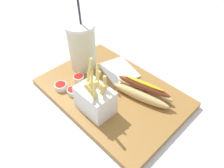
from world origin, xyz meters
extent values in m
cube|color=silver|center=(0.00, 0.00, -0.01)|extent=(2.40, 2.40, 0.02)
cube|color=olive|center=(0.00, 0.00, 0.01)|extent=(0.47, 0.32, 0.02)
cylinder|color=beige|center=(-0.17, 0.02, 0.10)|extent=(0.09, 0.09, 0.16)
cylinder|color=white|center=(-0.17, 0.02, 0.18)|extent=(0.10, 0.10, 0.01)
cylinder|color=#262633|center=(-0.16, 0.02, 0.23)|extent=(0.02, 0.02, 0.10)
cube|color=white|center=(0.02, -0.09, 0.06)|extent=(0.11, 0.08, 0.08)
cube|color=#E5C660|center=(0.05, -0.09, 0.11)|extent=(0.02, 0.01, 0.06)
cube|color=#E5C660|center=(-0.01, -0.08, 0.14)|extent=(0.02, 0.02, 0.10)
cube|color=#E5C660|center=(0.01, -0.09, 0.11)|extent=(0.03, 0.04, 0.07)
cube|color=#E5C660|center=(0.05, -0.11, 0.13)|extent=(0.03, 0.02, 0.09)
cube|color=#E5C660|center=(0.04, -0.08, 0.12)|extent=(0.01, 0.03, 0.06)
cube|color=#E5C660|center=(0.01, -0.07, 0.13)|extent=(0.03, 0.03, 0.07)
cube|color=#E5C660|center=(0.01, -0.07, 0.12)|extent=(0.03, 0.01, 0.08)
cube|color=#E5C660|center=(0.04, -0.10, 0.11)|extent=(0.02, 0.03, 0.07)
cube|color=#E5C660|center=(0.04, -0.07, 0.12)|extent=(0.01, 0.01, 0.07)
cube|color=#E5C660|center=(0.04, -0.11, 0.11)|extent=(0.04, 0.03, 0.07)
ellipsoid|color=#DBB775|center=(0.09, 0.04, 0.04)|extent=(0.19, 0.07, 0.03)
ellipsoid|color=#DBB775|center=(0.08, 0.07, 0.04)|extent=(0.19, 0.07, 0.03)
ellipsoid|color=maroon|center=(0.09, 0.05, 0.07)|extent=(0.18, 0.06, 0.02)
ellipsoid|color=gold|center=(0.09, 0.05, 0.08)|extent=(0.13, 0.04, 0.01)
cylinder|color=white|center=(-0.12, -0.04, 0.03)|extent=(0.04, 0.04, 0.02)
cylinder|color=#B2140F|center=(-0.12, -0.04, 0.04)|extent=(0.03, 0.03, 0.01)
cylinder|color=white|center=(-0.08, -0.10, 0.03)|extent=(0.04, 0.04, 0.02)
cylinder|color=#B2140F|center=(-0.08, -0.10, 0.04)|extent=(0.03, 0.03, 0.01)
cylinder|color=white|center=(-0.13, -0.11, 0.03)|extent=(0.04, 0.04, 0.02)
cylinder|color=#B2140F|center=(-0.13, -0.11, 0.04)|extent=(0.03, 0.03, 0.01)
cube|color=white|center=(-0.05, 0.09, 0.02)|extent=(0.15, 0.14, 0.01)
camera|label=1|loc=(0.36, -0.35, 0.52)|focal=34.51mm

